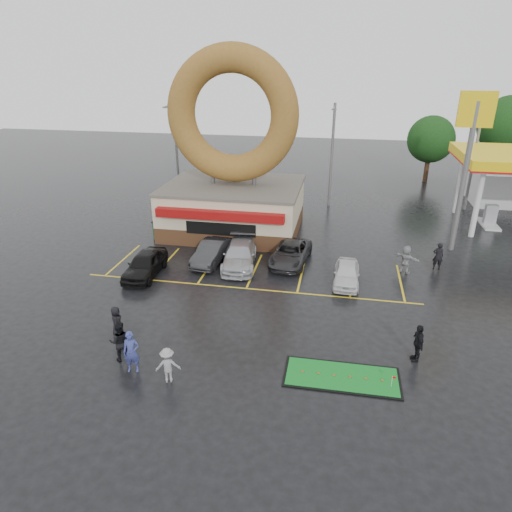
% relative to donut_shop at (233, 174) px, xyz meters
% --- Properties ---
extents(ground, '(120.00, 120.00, 0.00)m').
position_rel_donut_shop_xyz_m(ground, '(3.00, -12.97, -4.46)').
color(ground, black).
rests_on(ground, ground).
extents(donut_shop, '(10.20, 8.70, 13.50)m').
position_rel_donut_shop_xyz_m(donut_shop, '(0.00, 0.00, 0.00)').
color(donut_shop, '#472B19').
rests_on(donut_shop, ground).
extents(shell_sign, '(2.20, 0.36, 10.60)m').
position_rel_donut_shop_xyz_m(shell_sign, '(16.00, -0.97, 2.91)').
color(shell_sign, slate).
rests_on(shell_sign, ground).
extents(streetlight_left, '(0.40, 2.21, 9.00)m').
position_rel_donut_shop_xyz_m(streetlight_left, '(-7.00, 6.95, 0.32)').
color(streetlight_left, slate).
rests_on(streetlight_left, ground).
extents(streetlight_mid, '(0.40, 2.21, 9.00)m').
position_rel_donut_shop_xyz_m(streetlight_mid, '(7.00, 7.95, 0.32)').
color(streetlight_mid, slate).
rests_on(streetlight_mid, ground).
extents(streetlight_right, '(0.40, 2.21, 9.00)m').
position_rel_donut_shop_xyz_m(streetlight_right, '(19.00, 8.95, 0.32)').
color(streetlight_right, slate).
rests_on(streetlight_right, ground).
extents(tree_far_c, '(6.30, 6.30, 9.00)m').
position_rel_donut_shop_xyz_m(tree_far_c, '(25.00, 21.03, 1.37)').
color(tree_far_c, '#332114').
rests_on(tree_far_c, ground).
extents(tree_far_d, '(4.90, 4.90, 7.00)m').
position_rel_donut_shop_xyz_m(tree_far_d, '(17.00, 19.03, 0.07)').
color(tree_far_d, '#332114').
rests_on(tree_far_d, ground).
extents(car_black, '(1.88, 4.43, 1.49)m').
position_rel_donut_shop_xyz_m(car_black, '(-3.51, -8.99, -3.72)').
color(car_black, black).
rests_on(car_black, ground).
extents(car_dgrey, '(1.95, 4.43, 1.41)m').
position_rel_donut_shop_xyz_m(car_dgrey, '(-0.03, -6.25, -3.76)').
color(car_dgrey, '#28282A').
rests_on(car_dgrey, ground).
extents(car_silver, '(2.65, 5.24, 1.46)m').
position_rel_donut_shop_xyz_m(car_silver, '(1.90, -6.45, -3.74)').
color(car_silver, '#AEAFB4').
rests_on(car_silver, ground).
extents(car_grey, '(2.67, 4.97, 1.33)m').
position_rel_donut_shop_xyz_m(car_grey, '(5.09, -5.39, -3.80)').
color(car_grey, '#2A2A2C').
rests_on(car_grey, ground).
extents(car_white, '(1.59, 3.78, 1.28)m').
position_rel_donut_shop_xyz_m(car_white, '(8.75, -7.73, -3.83)').
color(car_white, silver).
rests_on(car_white, ground).
extents(person_blue, '(0.79, 0.61, 1.94)m').
position_rel_donut_shop_xyz_m(person_blue, '(-0.19, -18.00, -3.50)').
color(person_blue, navy).
rests_on(person_blue, ground).
extents(person_blackjkt, '(1.13, 1.01, 1.91)m').
position_rel_donut_shop_xyz_m(person_blackjkt, '(-1.04, -17.35, -3.51)').
color(person_blackjkt, black).
rests_on(person_blackjkt, ground).
extents(person_hoodie, '(1.16, 0.88, 1.59)m').
position_rel_donut_shop_xyz_m(person_hoodie, '(1.56, -18.36, -3.67)').
color(person_hoodie, gray).
rests_on(person_hoodie, ground).
extents(person_bystander, '(0.74, 0.89, 1.57)m').
position_rel_donut_shop_xyz_m(person_bystander, '(-2.11, -15.57, -3.68)').
color(person_bystander, black).
rests_on(person_bystander, ground).
extents(person_cameraman, '(0.61, 1.11, 1.79)m').
position_rel_donut_shop_xyz_m(person_cameraman, '(11.89, -14.88, -3.57)').
color(person_cameraman, black).
rests_on(person_cameraman, ground).
extents(person_walker_near, '(1.68, 1.36, 1.79)m').
position_rel_donut_shop_xyz_m(person_walker_near, '(12.36, -5.49, -3.57)').
color(person_walker_near, '#969699').
rests_on(person_walker_near, ground).
extents(person_walker_far, '(0.66, 0.43, 1.80)m').
position_rel_donut_shop_xyz_m(person_walker_far, '(14.41, -4.62, -3.57)').
color(person_walker_far, black).
rests_on(person_walker_far, ground).
extents(dumpster, '(1.92, 1.39, 1.30)m').
position_rel_donut_shop_xyz_m(dumpster, '(-4.50, -2.62, -3.81)').
color(dumpster, '#1A4622').
rests_on(dumpster, ground).
extents(putting_green, '(4.89, 2.14, 0.61)m').
position_rel_donut_shop_xyz_m(putting_green, '(8.67, -16.78, -4.43)').
color(putting_green, black).
rests_on(putting_green, ground).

